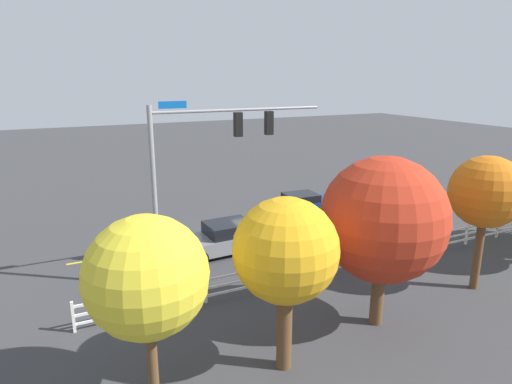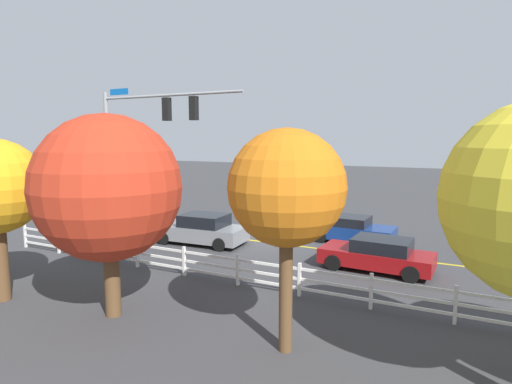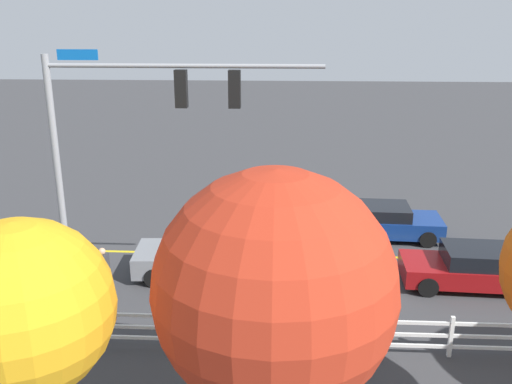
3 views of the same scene
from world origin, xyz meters
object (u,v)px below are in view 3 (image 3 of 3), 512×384
at_px(tree_1, 274,289).
at_px(tree_4, 23,311).
at_px(pedestrian, 104,271).
at_px(car_2, 473,268).
at_px(car_0, 206,254).
at_px(car_1, 387,222).

relative_size(tree_1, tree_4, 1.13).
bearing_deg(pedestrian, car_2, 14.66).
distance_m(car_0, pedestrian, 3.45).
bearing_deg(car_1, tree_1, -107.10).
xyz_separation_m(car_2, tree_4, (10.41, 8.67, 3.07)).
relative_size(pedestrian, tree_4, 0.32).
relative_size(car_2, pedestrian, 2.63).
relative_size(car_1, car_2, 0.94).
bearing_deg(tree_4, car_1, -123.25).
bearing_deg(tree_1, tree_4, 10.24).
bearing_deg(car_0, tree_1, 103.09).
distance_m(car_0, tree_1, 9.23).
distance_m(pedestrian, tree_4, 7.85).
xyz_separation_m(car_1, car_2, (-2.04, 4.10, -0.00)).
relative_size(car_1, tree_4, 0.79).
distance_m(car_1, tree_1, 13.14).
bearing_deg(tree_4, tree_1, -169.76).
xyz_separation_m(car_1, pedestrian, (9.60, 5.53, 0.27)).
relative_size(car_1, tree_1, 0.70).
xyz_separation_m(tree_1, tree_4, (4.13, 0.75, -0.13)).
height_order(car_0, car_1, car_0).
distance_m(car_1, car_2, 4.58).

